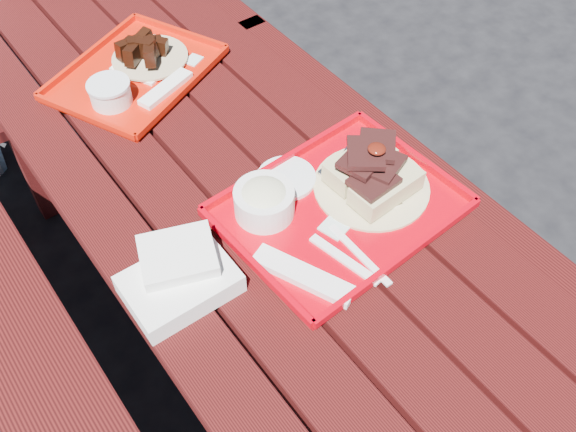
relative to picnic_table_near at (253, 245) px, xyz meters
name	(u,v)px	position (x,y,z in m)	size (l,w,h in m)	color
ground	(260,351)	(0.00, 0.00, -0.56)	(60.00, 60.00, 0.00)	black
picnic_table_near	(253,245)	(0.00, 0.00, 0.00)	(1.41, 2.40, 0.75)	#430D0C
near_tray	(333,195)	(0.13, -0.14, 0.23)	(0.53, 0.43, 0.16)	#BE000E
far_tray	(136,73)	(0.00, 0.54, 0.21)	(0.53, 0.48, 0.07)	red
white_cloth	(179,276)	(-0.25, -0.12, 0.23)	(0.22, 0.19, 0.09)	white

